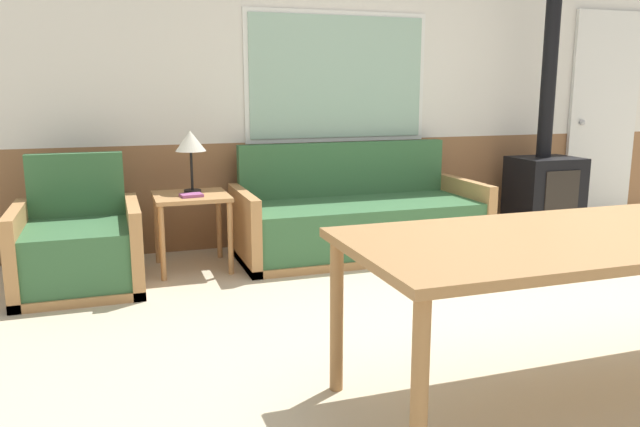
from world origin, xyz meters
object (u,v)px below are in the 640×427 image
at_px(side_table, 191,207).
at_px(dining_table, 591,246).
at_px(couch, 359,222).
at_px(table_lamp, 191,143).
at_px(wood_stove, 545,172).
at_px(armchair, 79,250).

xyz_separation_m(side_table, dining_table, (1.37, -2.56, 0.21)).
xyz_separation_m(couch, table_lamp, (-1.33, 0.09, 0.67)).
height_order(side_table, table_lamp, table_lamp).
relative_size(couch, dining_table, 0.94).
bearing_deg(wood_stove, armchair, -175.62).
bearing_deg(couch, armchair, -173.72).
height_order(couch, table_lamp, table_lamp).
bearing_deg(couch, side_table, -179.68).
relative_size(couch, wood_stove, 0.81).
xyz_separation_m(dining_table, wood_stove, (1.86, 2.64, -0.10)).
relative_size(side_table, dining_table, 0.27).
xyz_separation_m(table_lamp, wood_stove, (3.20, -0.02, -0.35)).
xyz_separation_m(couch, wood_stove, (1.87, 0.07, 0.32)).
bearing_deg(dining_table, side_table, 118.11).
relative_size(armchair, dining_table, 0.42).
bearing_deg(wood_stove, table_lamp, 179.71).
xyz_separation_m(side_table, table_lamp, (0.02, 0.10, 0.46)).
bearing_deg(table_lamp, dining_table, -63.16).
distance_m(couch, dining_table, 2.61).
bearing_deg(couch, dining_table, -89.73).
bearing_deg(table_lamp, wood_stove, -0.29).
relative_size(armchair, side_table, 1.57).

